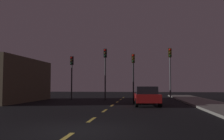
% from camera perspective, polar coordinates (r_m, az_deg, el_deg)
% --- Properties ---
extents(ground_plane, '(80.00, 80.00, 0.00)m').
position_cam_1_polar(ground_plane, '(15.37, -1.43, -9.47)').
color(ground_plane, black).
extents(lane_stripe_nearest, '(0.16, 1.60, 0.01)m').
position_cam_1_polar(lane_stripe_nearest, '(7.44, -11.18, -15.67)').
color(lane_stripe_nearest, '#EACC4C').
rests_on(lane_stripe_nearest, ground_plane).
extents(lane_stripe_second, '(0.16, 1.60, 0.01)m').
position_cam_1_polar(lane_stripe_second, '(11.06, -4.88, -11.73)').
color(lane_stripe_second, '#EACC4C').
rests_on(lane_stripe_second, ground_plane).
extents(lane_stripe_third, '(0.16, 1.60, 0.01)m').
position_cam_1_polar(lane_stripe_third, '(14.78, -1.78, -9.69)').
color(lane_stripe_third, '#EACC4C').
rests_on(lane_stripe_third, ground_plane).
extents(lane_stripe_fourth, '(0.16, 1.60, 0.01)m').
position_cam_1_polar(lane_stripe_fourth, '(18.52, 0.05, -8.46)').
color(lane_stripe_fourth, '#EACC4C').
rests_on(lane_stripe_fourth, ground_plane).
extents(lane_stripe_fifth, '(0.16, 1.60, 0.01)m').
position_cam_1_polar(lane_stripe_fifth, '(22.29, 1.26, -7.64)').
color(lane_stripe_fifth, '#EACC4C').
rests_on(lane_stripe_fifth, ground_plane).
extents(lane_stripe_sixth, '(0.16, 1.60, 0.01)m').
position_cam_1_polar(lane_stripe_sixth, '(26.06, 2.11, -7.06)').
color(lane_stripe_sixth, '#EACC4C').
rests_on(lane_stripe_sixth, ground_plane).
extents(lane_stripe_seventh, '(0.16, 1.60, 0.01)m').
position_cam_1_polar(lane_stripe_seventh, '(29.85, 2.75, -6.62)').
color(lane_stripe_seventh, '#EACC4C').
rests_on(lane_stripe_seventh, ground_plane).
extents(traffic_signal_far_left, '(0.32, 0.38, 4.60)m').
position_cam_1_polar(traffic_signal_far_left, '(25.49, -9.60, 0.19)').
color(traffic_signal_far_left, '#2D2D30').
rests_on(traffic_signal_far_left, ground_plane).
extents(traffic_signal_center_left, '(0.32, 0.38, 5.34)m').
position_cam_1_polar(traffic_signal_center_left, '(24.74, -1.63, 1.36)').
color(traffic_signal_center_left, '#2D2D30').
rests_on(traffic_signal_center_left, ground_plane).
extents(traffic_signal_center_right, '(0.32, 0.38, 4.75)m').
position_cam_1_polar(traffic_signal_center_right, '(24.44, 5.11, 0.54)').
color(traffic_signal_center_right, black).
rests_on(traffic_signal_center_right, ground_plane).
extents(traffic_signal_far_right, '(0.32, 0.38, 5.26)m').
position_cam_1_polar(traffic_signal_far_right, '(24.62, 13.70, 1.38)').
color(traffic_signal_far_right, '#4C4C51').
rests_on(traffic_signal_far_right, ground_plane).
extents(car_stopped_ahead, '(2.14, 4.45, 1.46)m').
position_cam_1_polar(car_stopped_ahead, '(18.70, 8.17, -6.11)').
color(car_stopped_ahead, '#B21919').
rests_on(car_stopped_ahead, ground_plane).
extents(storefront_left, '(4.29, 9.41, 4.06)m').
position_cam_1_polar(storefront_left, '(24.67, -23.14, -2.25)').
color(storefront_left, brown).
rests_on(storefront_left, ground_plane).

